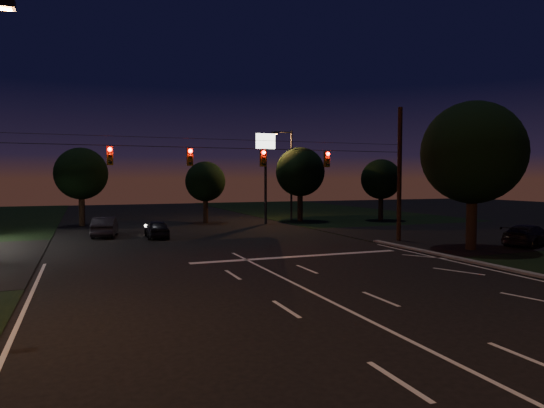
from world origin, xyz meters
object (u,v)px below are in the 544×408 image
tree_right_near (471,154)px  car_cross (529,235)px  car_oncoming_a (157,229)px  car_oncoming_b (105,227)px  utility_pole_right (399,241)px

tree_right_near → car_cross: size_ratio=1.88×
car_oncoming_a → car_oncoming_b: size_ratio=0.86×
car_cross → utility_pole_right: bearing=31.0°
car_oncoming_b → car_cross: car_oncoming_b is taller
tree_right_near → utility_pole_right: bearing=107.5°
car_oncoming_a → utility_pole_right: bearing=154.5°
utility_pole_right → car_oncoming_a: utility_pole_right is taller
tree_right_near → car_oncoming_a: tree_right_near is taller
car_oncoming_a → car_oncoming_b: 4.02m
tree_right_near → car_oncoming_a: 21.37m
car_oncoming_a → car_cross: car_cross is taller
utility_pole_right → car_oncoming_a: 16.90m
tree_right_near → car_oncoming_a: (-16.54, 12.57, -5.03)m
utility_pole_right → car_oncoming_a: (-15.01, 7.74, 0.64)m
utility_pole_right → tree_right_near: (1.53, -4.83, 5.68)m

